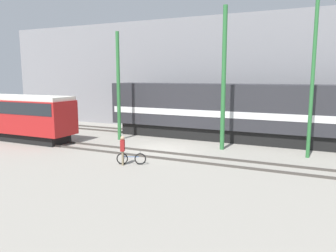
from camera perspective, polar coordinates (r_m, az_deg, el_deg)
ground_plane at (r=22.76m, az=-1.19°, el=-4.12°), size 120.00×120.00×0.00m
track_near at (r=21.31m, az=-3.15°, el=-4.83°), size 60.00×1.51×0.14m
track_far at (r=27.53m, az=3.68°, el=-1.73°), size 60.00×1.51×0.14m
building_backdrop at (r=33.23m, az=7.87°, el=8.86°), size 45.90×6.00×10.36m
freight_locomotive at (r=26.03m, az=12.13°, el=2.53°), size 21.04×3.04×5.04m
streetcar at (r=28.07m, az=-24.11°, el=1.77°), size 9.02×2.54×3.54m
bicycle at (r=19.04m, az=-6.41°, el=-5.68°), size 1.61×0.77×0.74m
person at (r=18.83m, az=-7.91°, el=-3.74°), size 0.34×0.42×1.69m
utility_pole_left at (r=26.09m, az=-8.63°, el=6.78°), size 0.28×0.28×8.43m
utility_pole_center at (r=22.57m, az=9.67°, el=7.99°), size 0.30×0.30×9.64m
utility_pole_right at (r=21.78m, az=23.89°, el=7.82°), size 0.23×0.23×10.00m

